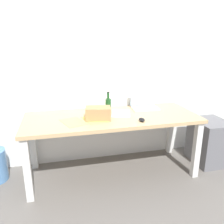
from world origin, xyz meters
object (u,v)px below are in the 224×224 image
Objects in this scene: beer_bottle at (108,105)px; desk at (112,123)px; laptop_right at (144,104)px; filing_cabinet at (209,141)px; cardboard_box at (98,113)px; computer_mouse at (142,120)px.

desk is at bearing -81.60° from beer_bottle.
laptop_right reaches higher than filing_cabinet.
beer_bottle reaches higher than filing_cabinet.
beer_bottle is (-0.02, 0.12, 0.18)m from desk.
filing_cabinet is at bearing -7.14° from beer_bottle.
cardboard_box is 0.47× the size of filing_cabinet.
laptop_right is 3.35× the size of computer_mouse.
cardboard_box is at bearing -157.18° from desk.
desk is 19.76× the size of computer_mouse.
cardboard_box is 1.56m from filing_cabinet.
beer_bottle is at bearing -169.00° from laptop_right.
laptop_right is at bearing 11.00° from beer_bottle.
desk is at bearing 22.82° from cardboard_box.
computer_mouse is at bearing -51.38° from beer_bottle.
computer_mouse is 1.14m from filing_cabinet.
beer_bottle reaches higher than computer_mouse.
desk is at bearing -155.71° from laptop_right.
beer_bottle reaches higher than laptop_right.
computer_mouse is at bearing -41.78° from desk.
desk is at bearing 145.06° from computer_mouse.
desk is 3.46× the size of filing_cabinet.
computer_mouse is at bearing -20.90° from cardboard_box.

